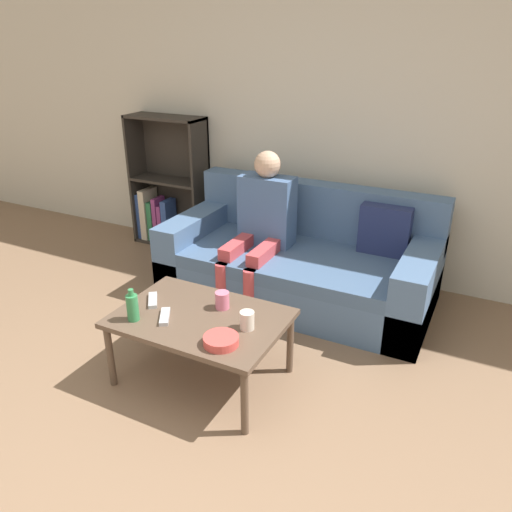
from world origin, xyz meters
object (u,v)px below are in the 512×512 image
at_px(cup_near, 222,300).
at_px(bookshelf, 167,193).
at_px(person_adult, 262,217).
at_px(cup_far, 247,320).
at_px(couch, 301,263).
at_px(tv_remote_1, 153,300).
at_px(coffee_table, 200,322).
at_px(snack_bowl, 221,340).
at_px(tv_remote_0, 165,317).
at_px(bottle, 133,307).

bearing_deg(cup_near, bookshelf, 134.43).
relative_size(person_adult, cup_far, 10.87).
distance_m(couch, bookshelf, 1.61).
bearing_deg(couch, cup_far, -81.63).
bearing_deg(tv_remote_1, coffee_table, -38.78).
height_order(cup_near, tv_remote_1, cup_near).
xyz_separation_m(bookshelf, cup_far, (1.72, -1.65, -0.02)).
height_order(cup_near, snack_bowl, cup_near).
bearing_deg(cup_far, snack_bowl, -104.19).
height_order(tv_remote_0, tv_remote_1, same).
bearing_deg(couch, tv_remote_1, -110.32).
bearing_deg(couch, bookshelf, 164.23).
distance_m(cup_far, tv_remote_0, 0.47).
distance_m(coffee_table, tv_remote_0, 0.20).
height_order(bookshelf, bottle, bookshelf).
xyz_separation_m(couch, bookshelf, (-1.54, 0.43, 0.23)).
relative_size(tv_remote_0, snack_bowl, 0.93).
distance_m(couch, person_adult, 0.46).
distance_m(couch, coffee_table, 1.23).
relative_size(cup_near, tv_remote_0, 0.59).
distance_m(coffee_table, person_adult, 1.17).
relative_size(couch, bottle, 10.55).
relative_size(couch, cup_far, 19.80).
height_order(tv_remote_1, bottle, bottle).
height_order(bookshelf, cup_far, bookshelf).
bearing_deg(tv_remote_1, cup_far, -37.25).
distance_m(couch, tv_remote_0, 1.37).
bearing_deg(tv_remote_1, snack_bowl, -55.49).
distance_m(tv_remote_1, bottle, 0.22).
distance_m(tv_remote_0, bottle, 0.18).
xyz_separation_m(person_adult, tv_remote_1, (-0.16, -1.12, -0.18)).
relative_size(coffee_table, cup_far, 9.38).
height_order(couch, cup_far, couch).
bearing_deg(cup_far, couch, 98.37).
relative_size(bookshelf, cup_near, 11.97).
bearing_deg(snack_bowl, tv_remote_0, 169.33).
relative_size(bookshelf, snack_bowl, 6.58).
bearing_deg(bottle, person_adult, 84.25).
bearing_deg(bookshelf, couch, -15.77).
bearing_deg(bottle, tv_remote_1, 98.19).
bearing_deg(cup_near, tv_remote_1, -162.73).
xyz_separation_m(couch, cup_far, (0.18, -1.21, 0.21)).
distance_m(coffee_table, cup_far, 0.31).
distance_m(cup_far, bottle, 0.63).
xyz_separation_m(person_adult, tv_remote_0, (0.01, -1.24, -0.18)).
relative_size(person_adult, cup_near, 10.87).
distance_m(cup_near, cup_far, 0.26).
bearing_deg(coffee_table, snack_bowl, -37.05).
bearing_deg(person_adult, tv_remote_0, -89.34).
distance_m(cup_far, tv_remote_1, 0.63).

